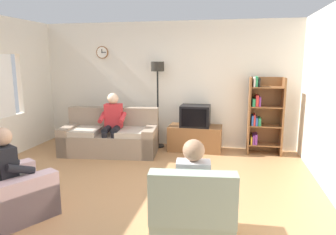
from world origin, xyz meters
TOP-DOWN VIEW (x-y plane):
  - ground_plane at (0.00, 0.00)m, footprint 12.00×12.00m
  - back_wall_assembly at (-0.00, 2.66)m, footprint 6.20×0.17m
  - couch at (-0.98, 1.71)m, footprint 1.99×1.09m
  - tv_stand at (0.70, 2.25)m, footprint 1.10×0.56m
  - tv at (0.70, 2.23)m, footprint 0.60×0.49m
  - bookshelf at (2.05, 2.33)m, footprint 0.68×0.36m
  - floor_lamp at (-0.13, 2.35)m, footprint 0.28×0.28m
  - armchair_near_window at (-1.17, -1.06)m, footprint 1.13×1.16m
  - armchair_near_bookshelf at (1.08, -1.14)m, footprint 0.89×0.96m
  - person_on_couch at (-0.88, 1.60)m, footprint 0.54×0.57m
  - person_in_left_armchair at (-1.12, -0.98)m, footprint 0.61×0.63m
  - person_in_right_armchair at (1.07, -1.05)m, footprint 0.54×0.57m

SIDE VIEW (x-z plane):
  - ground_plane at x=0.00m, z-range 0.00..0.00m
  - tv_stand at x=0.70m, z-range 0.00..0.52m
  - armchair_near_window at x=-1.17m, z-range -0.16..0.74m
  - armchair_near_bookshelf at x=1.08m, z-range -0.16..0.74m
  - couch at x=-0.98m, z-range -0.14..0.76m
  - person_in_left_armchair at x=-1.12m, z-range 0.04..1.16m
  - person_in_right_armchair at x=1.07m, z-range 0.04..1.16m
  - person_on_couch at x=-0.88m, z-range 0.08..1.32m
  - tv at x=0.70m, z-range 0.52..0.96m
  - bookshelf at x=2.05m, z-range 0.02..1.58m
  - back_wall_assembly at x=0.00m, z-range 0.00..2.70m
  - floor_lamp at x=-0.13m, z-range 0.53..2.38m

